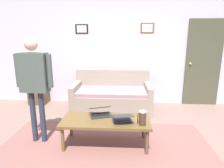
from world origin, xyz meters
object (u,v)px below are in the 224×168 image
object	(u,v)px
flower_vase	(36,67)
laptop_left	(100,113)
couch	(112,97)
coffee_table	(106,122)
french_press	(143,118)
person_standing	(34,78)
interior_door	(203,63)
laptop_center	(122,118)
side_shelf	(38,89)

from	to	relation	value
flower_vase	laptop_left	bearing A→B (deg)	136.70
couch	coffee_table	bearing A→B (deg)	89.81
french_press	person_standing	bearing A→B (deg)	-6.90
person_standing	couch	bearing A→B (deg)	-126.43
coffee_table	flower_vase	distance (m)	2.67
coffee_table	person_standing	bearing A→B (deg)	-2.42
interior_door	coffee_table	xyz separation A→B (m)	(2.16, 2.01, -0.65)
interior_door	laptop_left	distance (m)	2.98
person_standing	laptop_center	bearing A→B (deg)	176.21
coffee_table	laptop_center	size ratio (longest dim) A/B	3.21
laptop_left	flower_vase	xyz separation A→B (m)	(1.77, -1.67, 0.45)
coffee_table	laptop_left	bearing A→B (deg)	-58.52
interior_door	side_shelf	size ratio (longest dim) A/B	2.67
coffee_table	laptop_center	world-z (taller)	laptop_center
laptop_left	flower_vase	size ratio (longest dim) A/B	1.08
flower_vase	person_standing	size ratio (longest dim) A/B	0.23
couch	coffee_table	distance (m)	1.52
couch	laptop_left	world-z (taller)	couch
interior_door	laptop_center	world-z (taller)	interior_door
couch	french_press	distance (m)	1.77
couch	side_shelf	size ratio (longest dim) A/B	2.27
couch	laptop_center	size ratio (longest dim) A/B	4.16
coffee_table	flower_vase	size ratio (longest dim) A/B	3.55
coffee_table	couch	bearing A→B (deg)	-90.19
side_shelf	person_standing	distance (m)	2.06
laptop_left	french_press	world-z (taller)	french_press
laptop_left	laptop_center	distance (m)	0.40
couch	person_standing	xyz separation A→B (m)	(1.09, 1.47, 0.75)
coffee_table	french_press	world-z (taller)	french_press
interior_door	person_standing	xyz separation A→B (m)	(3.25, 1.97, 0.03)
laptop_left	side_shelf	xyz separation A→B (m)	(1.77, -1.66, -0.08)
couch	laptop_center	bearing A→B (deg)	98.91
laptop_center	interior_door	bearing A→B (deg)	-133.01
laptop_left	side_shelf	distance (m)	2.43
side_shelf	laptop_left	bearing A→B (deg)	136.73
french_press	laptop_left	bearing A→B (deg)	-26.00
french_press	couch	bearing A→B (deg)	-72.11
coffee_table	french_press	bearing A→B (deg)	164.46
laptop_left	french_press	xyz separation A→B (m)	(-0.64, 0.31, 0.06)
laptop_center	flower_vase	distance (m)	2.86
laptop_left	laptop_center	world-z (taller)	laptop_left
coffee_table	person_standing	distance (m)	1.28
person_standing	coffee_table	bearing A→B (deg)	177.58
laptop_left	laptop_center	bearing A→B (deg)	149.57
french_press	flower_vase	bearing A→B (deg)	-39.39
coffee_table	interior_door	bearing A→B (deg)	-137.11
side_shelf	person_standing	world-z (taller)	person_standing
side_shelf	flower_vase	distance (m)	0.53
laptop_left	flower_vase	bearing A→B (deg)	-43.30
couch	french_press	world-z (taller)	couch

